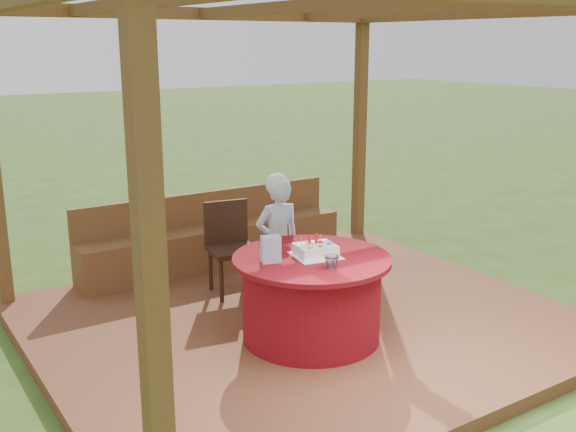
% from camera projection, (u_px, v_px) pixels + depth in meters
% --- Properties ---
extents(ground, '(60.00, 60.00, 0.00)m').
position_uv_depth(ground, '(303.00, 330.00, 6.04)').
color(ground, '#33541C').
rests_on(ground, ground).
extents(deck, '(4.50, 4.00, 0.12)m').
position_uv_depth(deck, '(303.00, 323.00, 6.03)').
color(deck, brown).
rests_on(deck, ground).
extents(pergola, '(4.50, 4.00, 2.72)m').
position_uv_depth(pergola, '(305.00, 54.00, 5.43)').
color(pergola, brown).
rests_on(pergola, deck).
extents(bench, '(3.00, 0.42, 0.80)m').
position_uv_depth(bench, '(214.00, 242.00, 7.34)').
color(bench, brown).
rests_on(bench, deck).
extents(table, '(1.29, 1.29, 0.70)m').
position_uv_depth(table, '(311.00, 297.00, 5.51)').
color(table, maroon).
rests_on(table, deck).
extents(chair, '(0.51, 0.51, 0.89)m').
position_uv_depth(chair, '(230.00, 242.00, 6.53)').
color(chair, '#331B10').
rests_on(chair, deck).
extents(elderly_woman, '(0.46, 0.33, 1.24)m').
position_uv_depth(elderly_woman, '(278.00, 239.00, 6.18)').
color(elderly_woman, '#94BFDB').
rests_on(elderly_woman, deck).
extents(birthday_cake, '(0.41, 0.41, 0.17)m').
position_uv_depth(birthday_cake, '(316.00, 250.00, 5.43)').
color(birthday_cake, white).
rests_on(birthday_cake, table).
extents(gift_bag, '(0.17, 0.14, 0.21)m').
position_uv_depth(gift_bag, '(271.00, 249.00, 5.27)').
color(gift_bag, '#CA83B4').
rests_on(gift_bag, table).
extents(drinking_glass, '(0.13, 0.13, 0.11)m').
position_uv_depth(drinking_glass, '(332.00, 262.00, 5.13)').
color(drinking_glass, white).
rests_on(drinking_glass, table).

